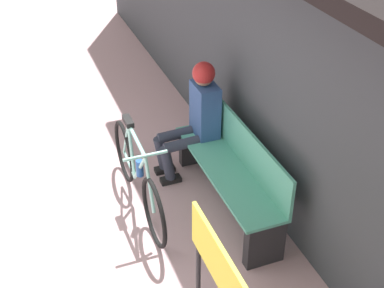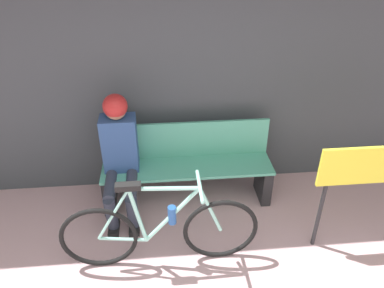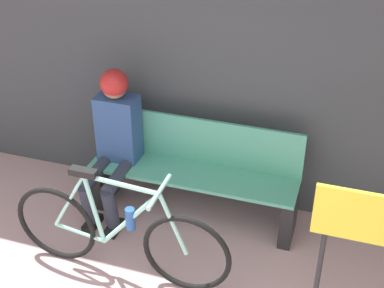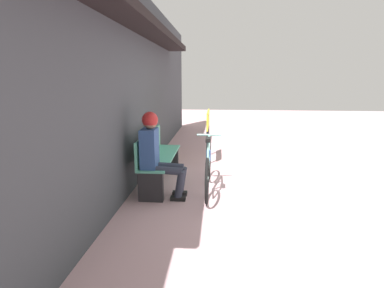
# 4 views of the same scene
# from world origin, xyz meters

# --- Properties ---
(storefront_wall) EXTENTS (12.00, 0.56, 3.20)m
(storefront_wall) POSITION_xyz_m (0.00, 2.71, 1.66)
(storefront_wall) COLOR #3D4247
(storefront_wall) RESTS_ON ground_plane
(park_bench_near) EXTENTS (1.74, 0.42, 0.86)m
(park_bench_near) POSITION_xyz_m (-0.13, 2.34, 0.41)
(park_bench_near) COLOR #51A88E
(park_bench_near) RESTS_ON ground_plane
(bicycle) EXTENTS (1.70, 0.40, 0.89)m
(bicycle) POSITION_xyz_m (-0.42, 1.48, 0.37)
(bicycle) COLOR black
(bicycle) RESTS_ON ground_plane
(person_seated) EXTENTS (0.34, 0.65, 1.27)m
(person_seated) POSITION_xyz_m (-0.79, 2.23, 0.73)
(person_seated) COLOR #2D3342
(person_seated) RESTS_ON ground_plane
(signboard) EXTENTS (0.95, 0.04, 1.06)m
(signboard) POSITION_xyz_m (1.38, 1.55, 0.80)
(signboard) COLOR #232326
(signboard) RESTS_ON ground_plane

